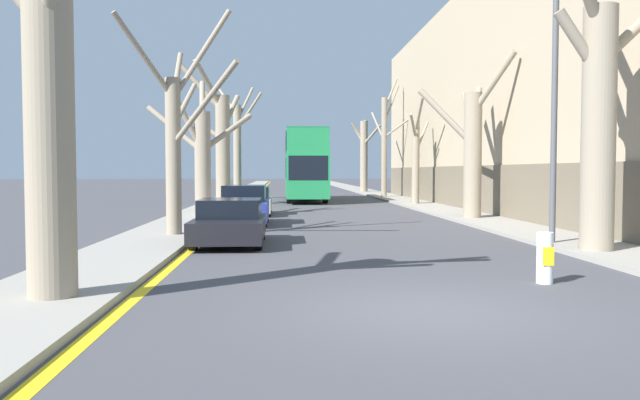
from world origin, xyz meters
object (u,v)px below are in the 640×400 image
street_tree_right_4 (364,153)px  street_tree_right_2 (416,157)px  parked_car_2 (251,201)px  traffic_bollard (545,258)px  street_tree_right_0 (598,113)px  lamp_post (551,69)px  street_tree_left_2 (201,152)px  street_tree_right_1 (472,146)px  parked_car_1 (244,206)px  street_tree_left_4 (238,145)px  street_tree_left_0 (48,88)px  double_decker_bus (305,162)px  parked_car_0 (230,223)px  street_tree_right_3 (385,142)px  street_tree_left_3 (220,141)px  street_tree_left_1 (176,138)px

street_tree_right_4 → street_tree_right_2: bearing=-89.2°
parked_car_2 → traffic_bollard: size_ratio=4.33×
street_tree_right_0 → traffic_bollard: size_ratio=8.13×
lamp_post → traffic_bollard: size_ratio=9.17×
street_tree_left_2 → street_tree_right_1: street_tree_right_1 is taller
street_tree_right_4 → parked_car_1: street_tree_right_4 is taller
street_tree_left_4 → street_tree_left_0: bearing=-90.4°
street_tree_right_4 → double_decker_bus: (-6.00, -15.66, -1.01)m
parked_car_0 → parked_car_2: (0.00, 11.60, 0.02)m
street_tree_left_0 → parked_car_0: bearing=75.0°
street_tree_left_4 → street_tree_right_0: street_tree_left_4 is taller
street_tree_right_0 → parked_car_2: (-9.00, 14.22, -2.80)m
street_tree_left_0 → lamp_post: (10.55, 6.54, 1.43)m
street_tree_left_0 → street_tree_right_3: (11.07, 36.47, 0.88)m
street_tree_left_4 → parked_car_2: (1.78, -16.45, -3.28)m
street_tree_left_3 → street_tree_right_0: 25.02m
double_decker_bus → street_tree_left_2: bearing=-110.3°
street_tree_left_0 → parked_car_0: 8.32m
street_tree_left_0 → street_tree_right_4: bearing=77.1°
street_tree_left_2 → street_tree_right_0: size_ratio=0.83×
street_tree_right_0 → street_tree_right_1: 10.53m
street_tree_left_1 → street_tree_left_2: bearing=92.7°
street_tree_left_1 → street_tree_left_4: bearing=90.1°
parked_car_2 → traffic_bollard: (6.15, -17.93, -0.15)m
street_tree_left_4 → street_tree_right_3: bearing=4.3°
street_tree_left_2 → street_tree_left_4: size_ratio=0.74×
street_tree_right_2 → street_tree_right_3: size_ratio=0.68×
street_tree_left_1 → street_tree_right_1: (10.91, 6.17, 0.02)m
street_tree_left_1 → lamp_post: 10.76m
parked_car_0 → street_tree_left_4: bearing=93.6°
parked_car_0 → parked_car_2: 11.60m
street_tree_left_3 → street_tree_right_4: 23.26m
street_tree_left_3 → parked_car_0: bearing=-83.7°
street_tree_right_4 → parked_car_2: 30.10m
parked_car_2 → traffic_bollard: bearing=-71.1°
lamp_post → parked_car_0: bearing=172.8°
street_tree_right_2 → parked_car_1: size_ratio=1.52×
street_tree_left_4 → street_tree_right_1: (10.97, -20.14, -0.86)m
street_tree_left_2 → double_decker_bus: bearing=69.7°
parked_car_0 → parked_car_1: bearing=90.0°
street_tree_left_4 → street_tree_right_0: size_ratio=1.12×
street_tree_left_2 → street_tree_left_4: street_tree_left_4 is taller
street_tree_right_3 → street_tree_right_4: bearing=90.4°
street_tree_right_2 → street_tree_right_4: (-0.29, 21.30, 0.83)m
street_tree_right_3 → parked_car_0: street_tree_right_3 is taller
parked_car_1 → street_tree_left_3: bearing=99.3°
street_tree_left_2 → parked_car_2: 3.23m
street_tree_left_3 → street_tree_left_4: (0.41, 8.29, 0.13)m
lamp_post → street_tree_left_3: bearing=117.2°
street_tree_right_3 → street_tree_right_2: bearing=-88.8°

